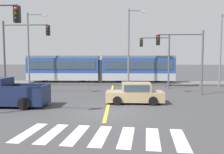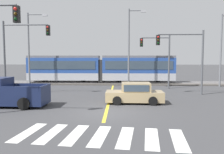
{
  "view_description": "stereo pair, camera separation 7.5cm",
  "coord_description": "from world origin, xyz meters",
  "px_view_note": "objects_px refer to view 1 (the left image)",
  "views": [
    {
      "loc": [
        0.79,
        -14.19,
        3.36
      ],
      "look_at": [
        0.11,
        7.25,
        1.6
      ],
      "focal_mm": 38.0,
      "sensor_mm": 36.0,
      "label": 1
    },
    {
      "loc": [
        0.86,
        -14.19,
        3.36
      ],
      "look_at": [
        0.11,
        7.25,
        1.6
      ],
      "focal_mm": 38.0,
      "sensor_mm": 36.0,
      "label": 2
    }
  ],
  "objects_px": {
    "sedan_crossing": "(135,94)",
    "street_lamp_west": "(30,45)",
    "street_lamp_centre": "(130,43)",
    "street_lamp_east": "(223,46)",
    "traffic_light_mid_right": "(186,52)",
    "light_rail_tram": "(101,68)",
    "pickup_truck": "(6,94)",
    "traffic_light_mid_left": "(19,46)",
    "traffic_light_far_right": "(159,53)"
  },
  "relations": [
    {
      "from": "light_rail_tram",
      "to": "traffic_light_mid_left",
      "type": "height_order",
      "value": "traffic_light_mid_left"
    },
    {
      "from": "traffic_light_far_right",
      "to": "street_lamp_centre",
      "type": "distance_m",
      "value": 3.4
    },
    {
      "from": "pickup_truck",
      "to": "traffic_light_mid_left",
      "type": "height_order",
      "value": "traffic_light_mid_left"
    },
    {
      "from": "sedan_crossing",
      "to": "street_lamp_east",
      "type": "bearing_deg",
      "value": 43.87
    },
    {
      "from": "traffic_light_mid_right",
      "to": "street_lamp_east",
      "type": "relative_size",
      "value": 0.7
    },
    {
      "from": "light_rail_tram",
      "to": "street_lamp_east",
      "type": "distance_m",
      "value": 14.68
    },
    {
      "from": "street_lamp_centre",
      "to": "sedan_crossing",
      "type": "bearing_deg",
      "value": -90.25
    },
    {
      "from": "sedan_crossing",
      "to": "pickup_truck",
      "type": "bearing_deg",
      "value": -170.66
    },
    {
      "from": "traffic_light_mid_left",
      "to": "street_lamp_east",
      "type": "relative_size",
      "value": 0.8
    },
    {
      "from": "street_lamp_west",
      "to": "traffic_light_far_right",
      "type": "bearing_deg",
      "value": -5.66
    },
    {
      "from": "sedan_crossing",
      "to": "street_lamp_centre",
      "type": "distance_m",
      "value": 10.38
    },
    {
      "from": "traffic_light_mid_right",
      "to": "street_lamp_centre",
      "type": "relative_size",
      "value": 0.66
    },
    {
      "from": "sedan_crossing",
      "to": "street_lamp_east",
      "type": "xyz_separation_m",
      "value": [
        10.65,
        10.24,
        4.03
      ]
    },
    {
      "from": "traffic_light_mid_right",
      "to": "sedan_crossing",
      "type": "bearing_deg",
      "value": -138.84
    },
    {
      "from": "sedan_crossing",
      "to": "street_lamp_centre",
      "type": "height_order",
      "value": "street_lamp_centre"
    },
    {
      "from": "sedan_crossing",
      "to": "street_lamp_centre",
      "type": "xyz_separation_m",
      "value": [
        0.04,
        9.48,
        4.24
      ]
    },
    {
      "from": "pickup_truck",
      "to": "traffic_light_mid_left",
      "type": "xyz_separation_m",
      "value": [
        -1.13,
        5.03,
        3.57
      ]
    },
    {
      "from": "traffic_light_far_right",
      "to": "traffic_light_mid_right",
      "type": "bearing_deg",
      "value": -68.04
    },
    {
      "from": "pickup_truck",
      "to": "traffic_light_mid_left",
      "type": "distance_m",
      "value": 6.27
    },
    {
      "from": "light_rail_tram",
      "to": "sedan_crossing",
      "type": "xyz_separation_m",
      "value": [
        3.53,
        -12.92,
        -1.35
      ]
    },
    {
      "from": "street_lamp_east",
      "to": "street_lamp_west",
      "type": "bearing_deg",
      "value": -179.23
    },
    {
      "from": "sedan_crossing",
      "to": "street_lamp_west",
      "type": "relative_size",
      "value": 0.5
    },
    {
      "from": "street_lamp_centre",
      "to": "street_lamp_east",
      "type": "xyz_separation_m",
      "value": [
        10.61,
        0.77,
        -0.21
      ]
    },
    {
      "from": "traffic_light_far_right",
      "to": "street_lamp_centre",
      "type": "xyz_separation_m",
      "value": [
        -3.07,
        0.98,
        1.07
      ]
    },
    {
      "from": "traffic_light_mid_left",
      "to": "street_lamp_west",
      "type": "xyz_separation_m",
      "value": [
        -1.41,
        6.38,
        0.43
      ]
    },
    {
      "from": "pickup_truck",
      "to": "traffic_light_mid_right",
      "type": "xyz_separation_m",
      "value": [
        13.78,
        5.7,
        3.06
      ]
    },
    {
      "from": "light_rail_tram",
      "to": "traffic_light_far_right",
      "type": "bearing_deg",
      "value": -33.64
    },
    {
      "from": "traffic_light_mid_right",
      "to": "street_lamp_west",
      "type": "relative_size",
      "value": 0.68
    },
    {
      "from": "sedan_crossing",
      "to": "light_rail_tram",
      "type": "bearing_deg",
      "value": 105.29
    },
    {
      "from": "traffic_light_far_right",
      "to": "street_lamp_west",
      "type": "bearing_deg",
      "value": 174.34
    },
    {
      "from": "street_lamp_west",
      "to": "street_lamp_east",
      "type": "relative_size",
      "value": 1.03
    },
    {
      "from": "street_lamp_east",
      "to": "traffic_light_mid_right",
      "type": "bearing_deg",
      "value": -134.05
    },
    {
      "from": "traffic_light_mid_left",
      "to": "street_lamp_centre",
      "type": "distance_m",
      "value": 11.73
    },
    {
      "from": "traffic_light_far_right",
      "to": "street_lamp_west",
      "type": "distance_m",
      "value": 14.71
    },
    {
      "from": "traffic_light_mid_left",
      "to": "street_lamp_west",
      "type": "height_order",
      "value": "street_lamp_west"
    },
    {
      "from": "light_rail_tram",
      "to": "street_lamp_east",
      "type": "relative_size",
      "value": 2.24
    },
    {
      "from": "light_rail_tram",
      "to": "pickup_truck",
      "type": "height_order",
      "value": "light_rail_tram"
    },
    {
      "from": "street_lamp_centre",
      "to": "street_lamp_east",
      "type": "bearing_deg",
      "value": 4.13
    },
    {
      "from": "traffic_light_far_right",
      "to": "traffic_light_mid_left",
      "type": "distance_m",
      "value": 14.1
    },
    {
      "from": "pickup_truck",
      "to": "traffic_light_far_right",
      "type": "xyz_separation_m",
      "value": [
        12.06,
        9.97,
        3.03
      ]
    },
    {
      "from": "sedan_crossing",
      "to": "traffic_light_mid_left",
      "type": "xyz_separation_m",
      "value": [
        -10.08,
        3.56,
        3.71
      ]
    },
    {
      "from": "traffic_light_far_right",
      "to": "street_lamp_west",
      "type": "relative_size",
      "value": 0.69
    },
    {
      "from": "light_rail_tram",
      "to": "street_lamp_east",
      "type": "bearing_deg",
      "value": -10.68
    },
    {
      "from": "traffic_light_mid_left",
      "to": "street_lamp_centre",
      "type": "relative_size",
      "value": 0.75
    },
    {
      "from": "traffic_light_far_right",
      "to": "traffic_light_mid_left",
      "type": "relative_size",
      "value": 0.88
    },
    {
      "from": "sedan_crossing",
      "to": "traffic_light_mid_right",
      "type": "height_order",
      "value": "traffic_light_mid_right"
    },
    {
      "from": "light_rail_tram",
      "to": "traffic_light_mid_left",
      "type": "xyz_separation_m",
      "value": [
        -6.55,
        -9.36,
        2.36
      ]
    },
    {
      "from": "light_rail_tram",
      "to": "street_lamp_west",
      "type": "height_order",
      "value": "street_lamp_west"
    },
    {
      "from": "light_rail_tram",
      "to": "pickup_truck",
      "type": "xyz_separation_m",
      "value": [
        -5.41,
        -14.39,
        -1.21
      ]
    },
    {
      "from": "street_lamp_east",
      "to": "traffic_light_mid_left",
      "type": "bearing_deg",
      "value": -162.14
    }
  ]
}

